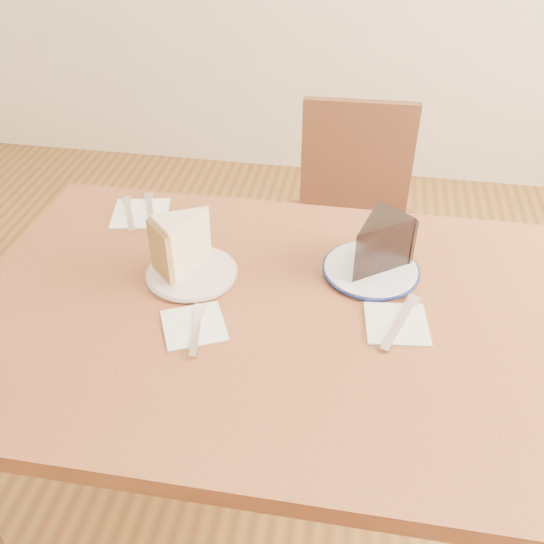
{
  "coord_description": "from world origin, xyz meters",
  "views": [
    {
      "loc": [
        0.15,
        -0.87,
        1.53
      ],
      "look_at": [
        -0.01,
        0.05,
        0.8
      ],
      "focal_mm": 40.0,
      "sensor_mm": 36.0,
      "label": 1
    }
  ],
  "objects": [
    {
      "name": "napkin_navy",
      "position": [
        0.24,
        -0.0,
        0.75
      ],
      "size": [
        0.13,
        0.13,
        0.0
      ],
      "primitive_type": "cube",
      "rotation": [
        0.0,
        0.0,
        0.12
      ],
      "color": "white",
      "rests_on": "table"
    },
    {
      "name": "plate_navy",
      "position": [
        0.18,
        0.15,
        0.76
      ],
      "size": [
        0.19,
        0.19,
        0.01
      ],
      "primitive_type": "cylinder",
      "color": "white",
      "rests_on": "table"
    },
    {
      "name": "chair_far",
      "position": [
        0.12,
        0.75,
        0.46
      ],
      "size": [
        0.42,
        0.42,
        0.83
      ],
      "rotation": [
        0.0,
        0.0,
        3.17
      ],
      "color": "black",
      "rests_on": "ground"
    },
    {
      "name": "carrot_cake",
      "position": [
        -0.2,
        0.1,
        0.82
      ],
      "size": [
        0.13,
        0.13,
        0.11
      ],
      "primitive_type": null,
      "rotation": [
        0.0,
        0.0,
        -0.78
      ],
      "color": "#F6EBCB",
      "rests_on": "plate_cream"
    },
    {
      "name": "chocolate_cake",
      "position": [
        0.18,
        0.15,
        0.81
      ],
      "size": [
        0.15,
        0.16,
        0.1
      ],
      "primitive_type": null,
      "rotation": [
        0.0,
        0.0,
        2.54
      ],
      "color": "black",
      "rests_on": "plate_navy"
    },
    {
      "name": "table",
      "position": [
        0.0,
        0.0,
        0.65
      ],
      "size": [
        1.2,
        0.8,
        0.75
      ],
      "color": "#4A2514",
      "rests_on": "ground"
    },
    {
      "name": "fork_spare",
      "position": [
        -0.35,
        0.31,
        0.76
      ],
      "size": [
        0.06,
        0.14,
        0.0
      ],
      "primitive_type": "cube",
      "rotation": [
        0.0,
        0.0,
        0.38
      ],
      "color": "silver",
      "rests_on": "napkin_spare"
    },
    {
      "name": "fork_cream",
      "position": [
        -0.13,
        -0.09,
        0.76
      ],
      "size": [
        0.04,
        0.14,
        0.0
      ],
      "primitive_type": "cube",
      "rotation": [
        0.0,
        0.0,
        0.16
      ],
      "color": "silver",
      "rests_on": "napkin_cream"
    },
    {
      "name": "napkin_spare",
      "position": [
        -0.37,
        0.29,
        0.75
      ],
      "size": [
        0.15,
        0.15,
        0.0
      ],
      "primitive_type": "cube",
      "rotation": [
        0.0,
        0.0,
        0.21
      ],
      "color": "white",
      "rests_on": "table"
    },
    {
      "name": "napkin_cream",
      "position": [
        -0.14,
        -0.07,
        0.75
      ],
      "size": [
        0.15,
        0.15,
        0.0
      ],
      "primitive_type": "cube",
      "rotation": [
        0.0,
        0.0,
        0.44
      ],
      "color": "white",
      "rests_on": "table"
    },
    {
      "name": "plate_cream",
      "position": [
        -0.18,
        0.08,
        0.76
      ],
      "size": [
        0.18,
        0.18,
        0.01
      ],
      "primitive_type": "cylinder",
      "color": "silver",
      "rests_on": "table"
    },
    {
      "name": "knife_navy",
      "position": [
        0.24,
        -0.0,
        0.76
      ],
      "size": [
        0.07,
        0.17,
        0.0
      ],
      "primitive_type": "cube",
      "rotation": [
        0.0,
        0.0,
        -0.34
      ],
      "color": "silver",
      "rests_on": "napkin_navy"
    },
    {
      "name": "knife_spare",
      "position": [
        -0.4,
        0.28,
        0.76
      ],
      "size": [
        0.08,
        0.15,
        0.0
      ],
      "primitive_type": "cube",
      "rotation": [
        0.0,
        0.0,
        0.44
      ],
      "color": "silver",
      "rests_on": "napkin_spare"
    },
    {
      "name": "ground",
      "position": [
        0.0,
        0.0,
        0.0
      ],
      "size": [
        4.0,
        4.0,
        0.0
      ],
      "primitive_type": "plane",
      "color": "#462C12",
      "rests_on": "ground"
    }
  ]
}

